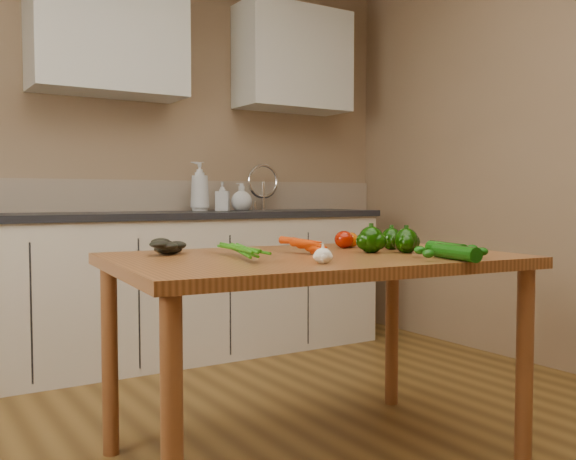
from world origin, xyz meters
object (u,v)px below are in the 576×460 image
at_px(pepper_a, 371,240).
at_px(pepper_c, 406,241).
at_px(garlic_bulb, 323,256).
at_px(pepper_b, 391,239).
at_px(tomato_b, 350,240).
at_px(soap_bottle_a, 200,186).
at_px(tomato_c, 373,241).
at_px(soap_bottle_b, 222,196).
at_px(carrot_bunch, 288,246).
at_px(zucchini_b, 456,253).
at_px(soap_bottle_c, 242,197).
at_px(zucchini_a, 446,249).
at_px(table, 312,278).
at_px(tomato_a, 344,240).
at_px(leafy_greens, 170,241).

bearing_deg(pepper_a, pepper_c, -33.78).
height_order(garlic_bulb, pepper_a, pepper_a).
xyz_separation_m(pepper_b, tomato_b, (-0.08, 0.18, -0.01)).
distance_m(soap_bottle_a, tomato_c, 1.70).
height_order(pepper_a, pepper_b, pepper_a).
bearing_deg(pepper_c, soap_bottle_b, 84.84).
height_order(carrot_bunch, tomato_c, carrot_bunch).
bearing_deg(zucchini_b, soap_bottle_b, 84.24).
distance_m(soap_bottle_c, zucchini_a, 2.14).
height_order(pepper_a, tomato_b, pepper_a).
distance_m(soap_bottle_a, zucchini_b, 2.26).
bearing_deg(zucchini_b, pepper_a, 99.18).
relative_size(soap_bottle_a, tomato_b, 4.52).
relative_size(garlic_bulb, tomato_b, 0.85).
height_order(pepper_c, zucchini_a, pepper_c).
height_order(carrot_bunch, zucchini_a, carrot_bunch).
bearing_deg(garlic_bulb, zucchini_a, -4.84).
relative_size(table, zucchini_b, 6.95).
distance_m(carrot_bunch, zucchini_a, 0.57).
distance_m(tomato_a, zucchini_a, 0.51).
distance_m(carrot_bunch, tomato_c, 0.52).
xyz_separation_m(soap_bottle_b, tomato_a, (-0.24, -1.63, -0.18)).
relative_size(pepper_a, pepper_c, 1.07).
bearing_deg(table, zucchini_a, -36.02).
relative_size(table, carrot_bunch, 5.67).
xyz_separation_m(pepper_c, tomato_b, (-0.02, 0.33, -0.01)).
bearing_deg(tomato_a, pepper_a, -100.89).
distance_m(leafy_greens, zucchini_a, 1.01).
bearing_deg(carrot_bunch, garlic_bulb, -94.25).
relative_size(pepper_b, zucchini_b, 0.40).
distance_m(soap_bottle_c, garlic_bulb, 2.23).
bearing_deg(garlic_bulb, pepper_a, 30.32).
height_order(table, pepper_a, pepper_a).
distance_m(soap_bottle_c, tomato_a, 1.66).
bearing_deg(pepper_a, tomato_c, 48.25).
bearing_deg(zucchini_b, table, 125.41).
relative_size(soap_bottle_c, carrot_bunch, 0.67).
xyz_separation_m(carrot_bunch, tomato_b, (0.44, 0.19, -0.00)).
bearing_deg(leafy_greens, pepper_c, -27.51).
height_order(table, tomato_a, tomato_a).
bearing_deg(carrot_bunch, soap_bottle_a, 80.45).
distance_m(carrot_bunch, pepper_c, 0.47).
bearing_deg(tomato_c, pepper_b, -86.73).
distance_m(garlic_bulb, zucchini_b, 0.47).
xyz_separation_m(soap_bottle_a, leafy_greens, (-0.81, -1.53, -0.23)).
bearing_deg(zucchini_a, soap_bottle_c, 82.14).
relative_size(carrot_bunch, tomato_a, 3.39).
bearing_deg(table, leafy_greens, 151.71).
bearing_deg(tomato_b, pepper_b, -66.81).
height_order(table, soap_bottle_a, soap_bottle_a).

